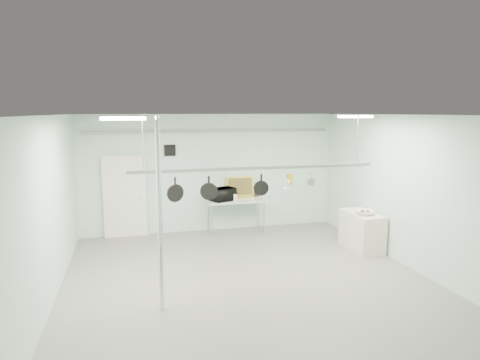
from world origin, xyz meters
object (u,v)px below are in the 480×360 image
object	(u,v)px
side_cabinet	(362,231)
coffee_canister	(235,197)
skillet_mid	(209,188)
pot_rack	(257,167)
chrome_pole	(160,216)
prep_table	(236,202)
microwave	(223,194)
skillet_left	(175,189)
fruit_bowl	(365,213)
skillet_right	(261,185)

from	to	relation	value
side_cabinet	coffee_canister	xyz separation A→B (m)	(-2.60, 2.11, 0.55)
skillet_mid	pot_rack	bearing A→B (deg)	15.42
chrome_pole	skillet_mid	xyz separation A→B (m)	(0.97, 0.90, 0.26)
prep_table	microwave	distance (m)	0.44
skillet_mid	skillet_left	bearing A→B (deg)	-164.58
prep_table	microwave	xyz separation A→B (m)	(-0.36, -0.04, 0.24)
chrome_pole	fruit_bowl	bearing A→B (deg)	20.61
side_cabinet	pot_rack	bearing A→B (deg)	-159.55
microwave	fruit_bowl	bearing A→B (deg)	115.47
coffee_canister	pot_rack	bearing A→B (deg)	-96.21
skillet_mid	fruit_bowl	bearing A→B (deg)	28.69
prep_table	coffee_canister	bearing A→B (deg)	-118.68
chrome_pole	pot_rack	size ratio (longest dim) A/B	0.67
prep_table	microwave	world-z (taller)	microwave
skillet_left	side_cabinet	bearing A→B (deg)	-5.01
chrome_pole	skillet_right	xyz separation A→B (m)	(1.99, 0.90, 0.28)
skillet_mid	microwave	bearing A→B (deg)	88.85
pot_rack	side_cabinet	bearing A→B (deg)	20.45
skillet_left	microwave	bearing A→B (deg)	45.24
prep_table	skillet_mid	world-z (taller)	skillet_mid
side_cabinet	skillet_mid	distance (m)	4.27
fruit_bowl	skillet_mid	world-z (taller)	skillet_mid
microwave	fruit_bowl	world-z (taller)	microwave
side_cabinet	pot_rack	distance (m)	3.62
coffee_canister	skillet_mid	world-z (taller)	skillet_mid
side_cabinet	pot_rack	size ratio (longest dim) A/B	0.25
side_cabinet	fruit_bowl	xyz separation A→B (m)	(-0.06, -0.20, 0.50)
chrome_pole	microwave	world-z (taller)	chrome_pole
side_cabinet	pot_rack	xyz separation A→B (m)	(-2.95, -1.10, 1.78)
chrome_pole	prep_table	world-z (taller)	chrome_pole
pot_rack	microwave	size ratio (longest dim) A/B	7.73
fruit_bowl	skillet_mid	bearing A→B (deg)	-166.73
skillet_left	skillet_mid	world-z (taller)	same
chrome_pole	coffee_canister	bearing A→B (deg)	61.29
pot_rack	microwave	world-z (taller)	pot_rack
microwave	skillet_mid	xyz separation A→B (m)	(-0.97, -3.26, 0.78)
side_cabinet	skillet_left	size ratio (longest dim) A/B	2.73
prep_table	skillet_right	world-z (taller)	skillet_right
coffee_canister	fruit_bowl	xyz separation A→B (m)	(2.54, -2.31, -0.04)
microwave	skillet_left	distance (m)	3.71
side_cabinet	skillet_mid	world-z (taller)	skillet_mid
fruit_bowl	coffee_canister	bearing A→B (deg)	137.72
side_cabinet	skillet_left	world-z (taller)	skillet_left
prep_table	fruit_bowl	xyz separation A→B (m)	(2.49, -2.40, 0.12)
coffee_canister	skillet_mid	size ratio (longest dim) A/B	0.41
microwave	skillet_left	bearing A→B (deg)	39.11
pot_rack	skillet_left	xyz separation A→B (m)	(-1.55, 0.00, -0.36)
chrome_pole	side_cabinet	size ratio (longest dim) A/B	2.67
microwave	coffee_canister	xyz separation A→B (m)	(0.31, -0.05, -0.08)
pot_rack	coffee_canister	xyz separation A→B (m)	(0.35, 3.21, -1.23)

